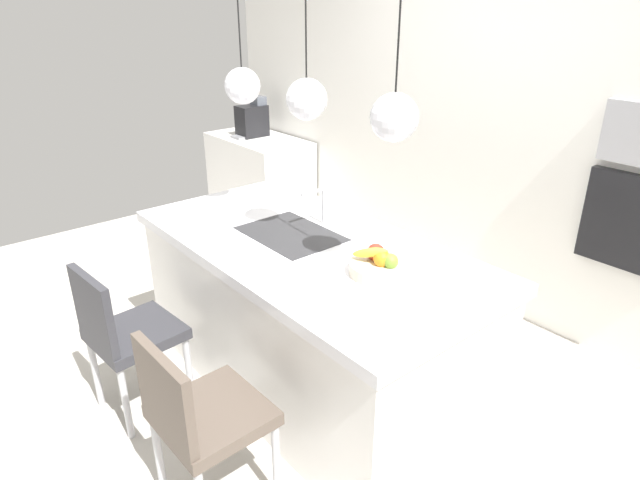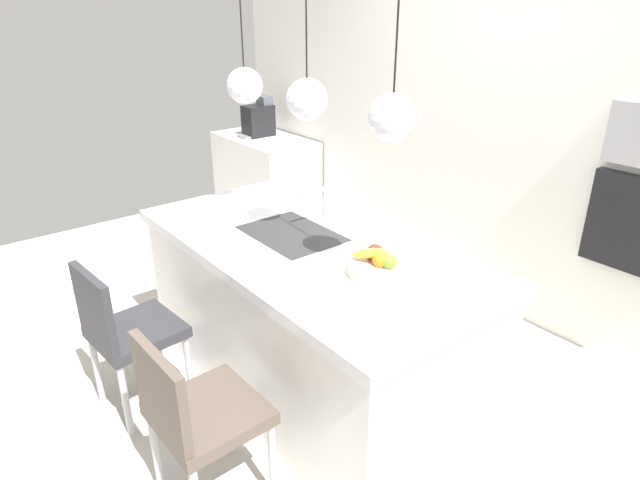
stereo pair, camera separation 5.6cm
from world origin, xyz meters
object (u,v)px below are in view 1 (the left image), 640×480
coffee_machine (252,120)px  chair_middle (199,414)px  oven (634,223)px  fruit_bowl (380,265)px  chair_near (124,332)px

coffee_machine → chair_middle: coffee_machine is taller
oven → coffee_machine: bearing=-175.1°
oven → chair_middle: oven is taller
fruit_bowl → chair_near: bearing=-134.2°
coffee_machine → chair_near: 3.05m
oven → chair_near: 2.88m
coffee_machine → chair_near: size_ratio=0.43×
chair_middle → oven: bearing=76.1°
chair_middle → coffee_machine: bearing=142.9°
chair_middle → chair_near: bearing=-179.9°
fruit_bowl → chair_middle: size_ratio=0.35×
coffee_machine → oven: coffee_machine is taller
coffee_machine → chair_near: bearing=-46.4°
coffee_machine → fruit_bowl: bearing=-22.6°
oven → chair_middle: size_ratio=0.64×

